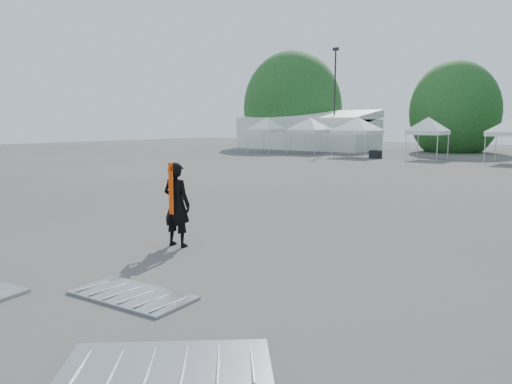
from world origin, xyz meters
The scene contains 13 objects.
ground centered at (0.00, 0.00, 0.00)m, with size 120.00×120.00×0.00m, color #474442.
marquee centered at (-22.00, 35.00, 1.97)m, with size 15.00×6.25×4.23m.
light_pole_west centered at (-18.00, 34.00, 5.77)m, with size 0.60×0.25×10.30m.
tree_far_w centered at (-26.00, 38.00, 4.54)m, with size 4.80×4.80×7.30m.
tree_mid_w centered at (-8.00, 40.00, 3.93)m, with size 4.16×4.16×6.33m.
tent_a centered at (-21.86, 27.76, 3.06)m, with size 3.96×3.96×3.88m.
tent_b centered at (-17.49, 28.73, 3.06)m, with size 4.48×4.48×3.88m.
tent_c centered at (-12.12, 27.87, 3.06)m, with size 4.72×4.72×3.88m.
tent_d centered at (-6.39, 28.72, 3.06)m, with size 3.78×3.78×3.88m.
man centered at (-0.58, -2.97, 1.00)m, with size 0.79×0.58×2.00m.
barrier_mid centered at (1.44, -5.80, 0.03)m, with size 2.22×1.28×0.07m.
barrier_right centered at (3.80, -7.07, 0.04)m, with size 2.67×2.58×0.08m.
crate_west centered at (-9.86, 26.75, 0.33)m, with size 0.84×0.65×0.65m, color black.
Camera 1 is at (8.17, -10.76, 2.92)m, focal length 35.00 mm.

